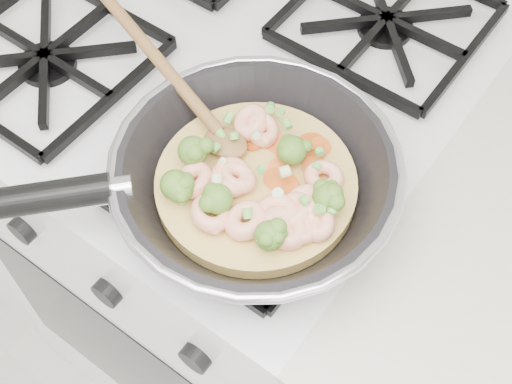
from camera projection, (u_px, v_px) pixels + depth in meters
The scene contains 2 objects.
stove at pixel (231, 226), 1.23m from camera, with size 0.60×0.60×0.92m.
skillet at pixel (250, 179), 0.68m from camera, with size 0.46×0.38×0.09m.
Camera 1 is at (0.41, 1.23, 1.52)m, focal length 48.04 mm.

